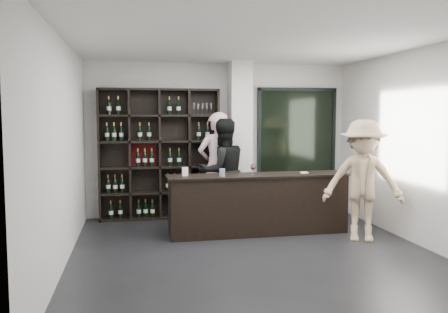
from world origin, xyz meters
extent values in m
cube|color=black|center=(0.00, 0.00, -0.01)|extent=(5.00, 5.50, 0.01)
cube|color=silver|center=(0.35, 2.47, 1.45)|extent=(0.40, 0.40, 2.90)
cube|color=black|center=(1.55, 2.69, 1.40)|extent=(1.60, 0.08, 2.10)
cube|color=black|center=(1.55, 2.69, 1.40)|extent=(1.48, 0.02, 1.98)
cube|color=black|center=(0.35, 1.10, 0.47)|extent=(2.87, 0.54, 0.94)
cube|color=black|center=(0.35, 1.10, 0.96)|extent=(2.95, 0.62, 0.03)
imported|color=beige|center=(-0.15, 2.17, 0.99)|extent=(0.82, 0.64, 1.97)
imported|color=black|center=(-0.10, 1.85, 0.93)|extent=(1.04, 0.89, 1.86)
imported|color=tan|center=(1.80, 0.40, 0.93)|extent=(1.37, 1.10, 1.85)
cylinder|color=silver|center=(-0.27, 0.96, 1.03)|extent=(0.10, 0.10, 0.12)
cube|color=white|center=(1.12, 1.11, 0.98)|extent=(0.11, 0.11, 0.02)
cube|color=white|center=(-0.84, 1.12, 1.04)|extent=(0.09, 0.05, 0.14)
camera|label=1|loc=(-1.62, -6.21, 1.92)|focal=38.00mm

